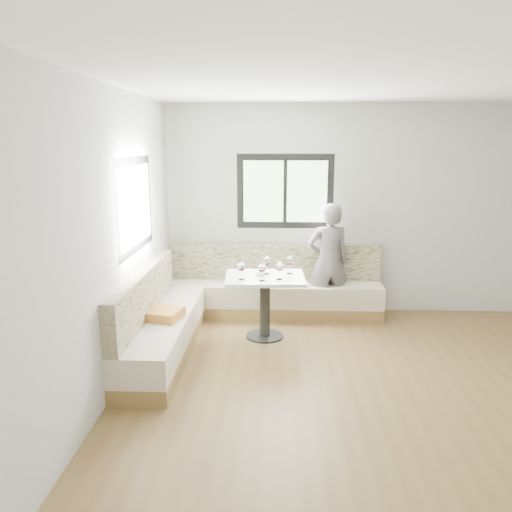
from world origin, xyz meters
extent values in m
cube|color=brown|center=(0.00, 0.00, 0.00)|extent=(5.00, 5.00, 0.01)
cube|color=white|center=(0.00, 0.00, 2.80)|extent=(5.00, 5.00, 0.01)
cube|color=#B7B7B2|center=(0.00, 2.50, 1.40)|extent=(5.00, 0.01, 2.80)
cube|color=#B7B7B2|center=(-2.50, 0.00, 1.40)|extent=(0.01, 5.00, 2.80)
cube|color=black|center=(-0.90, 2.49, 1.65)|extent=(1.30, 0.02, 1.00)
cube|color=black|center=(-2.49, 0.90, 1.65)|extent=(0.02, 1.30, 1.00)
cube|color=olive|center=(-1.05, 2.23, 0.08)|extent=(2.90, 0.55, 0.16)
cube|color=beige|center=(-1.05, 2.23, 0.30)|extent=(2.90, 0.55, 0.29)
cube|color=beige|center=(-1.05, 2.43, 0.70)|extent=(2.90, 0.14, 0.50)
cube|color=olive|center=(-2.23, 0.82, 0.08)|extent=(0.55, 2.25, 0.16)
cube|color=beige|center=(-2.23, 0.82, 0.30)|extent=(0.55, 2.25, 0.29)
cube|color=beige|center=(-2.43, 0.82, 0.70)|extent=(0.14, 2.25, 0.50)
cube|color=#C48632|center=(-2.19, 0.75, 0.50)|extent=(0.42, 0.42, 0.10)
cylinder|color=black|center=(-1.14, 1.42, 0.01)|extent=(0.45, 0.45, 0.02)
cylinder|color=black|center=(-1.14, 1.42, 0.36)|extent=(0.12, 0.12, 0.71)
cube|color=white|center=(-1.14, 1.42, 0.74)|extent=(0.95, 0.76, 0.04)
imported|color=#645C60|center=(-0.32, 2.20, 0.77)|extent=(0.62, 0.47, 1.53)
cylinder|color=white|center=(-1.20, 1.46, 0.78)|extent=(0.11, 0.11, 0.04)
sphere|color=black|center=(-1.18, 1.47, 0.79)|extent=(0.02, 0.02, 0.02)
sphere|color=black|center=(-1.21, 1.47, 0.79)|extent=(0.02, 0.02, 0.02)
sphere|color=black|center=(-1.19, 1.45, 0.79)|extent=(0.02, 0.02, 0.02)
cylinder|color=white|center=(-1.40, 1.26, 0.76)|extent=(0.07, 0.07, 0.01)
cylinder|color=white|center=(-1.40, 1.26, 0.81)|extent=(0.01, 0.01, 0.09)
ellipsoid|color=white|center=(-1.40, 1.26, 0.91)|extent=(0.10, 0.10, 0.11)
cylinder|color=#4C020B|center=(-1.40, 1.26, 0.88)|extent=(0.07, 0.07, 0.02)
cylinder|color=white|center=(-1.17, 1.22, 0.76)|extent=(0.07, 0.07, 0.01)
cylinder|color=white|center=(-1.17, 1.22, 0.81)|extent=(0.01, 0.01, 0.09)
ellipsoid|color=white|center=(-1.17, 1.22, 0.91)|extent=(0.10, 0.10, 0.11)
cylinder|color=#4C020B|center=(-1.17, 1.22, 0.88)|extent=(0.07, 0.07, 0.02)
cylinder|color=white|center=(-0.97, 1.28, 0.76)|extent=(0.07, 0.07, 0.01)
cylinder|color=white|center=(-0.97, 1.28, 0.81)|extent=(0.01, 0.01, 0.09)
ellipsoid|color=white|center=(-0.97, 1.28, 0.91)|extent=(0.10, 0.10, 0.11)
cylinder|color=#4C020B|center=(-0.97, 1.28, 0.88)|extent=(0.07, 0.07, 0.02)
cylinder|color=white|center=(-1.12, 1.53, 0.76)|extent=(0.07, 0.07, 0.01)
cylinder|color=white|center=(-1.12, 1.53, 0.81)|extent=(0.01, 0.01, 0.09)
ellipsoid|color=white|center=(-1.12, 1.53, 0.91)|extent=(0.10, 0.10, 0.11)
cylinder|color=#4C020B|center=(-1.12, 1.53, 0.88)|extent=(0.07, 0.07, 0.02)
cylinder|color=white|center=(-0.85, 1.55, 0.76)|extent=(0.07, 0.07, 0.01)
cylinder|color=white|center=(-0.85, 1.55, 0.81)|extent=(0.01, 0.01, 0.09)
ellipsoid|color=white|center=(-0.85, 1.55, 0.91)|extent=(0.10, 0.10, 0.11)
cylinder|color=#4C020B|center=(-0.85, 1.55, 0.88)|extent=(0.07, 0.07, 0.02)
camera|label=1|loc=(-0.99, -4.24, 2.28)|focal=35.00mm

